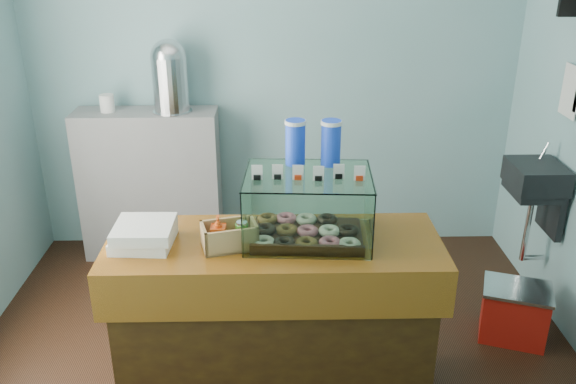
{
  "coord_description": "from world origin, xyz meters",
  "views": [
    {
      "loc": [
        0.01,
        -2.82,
        2.26
      ],
      "look_at": [
        0.07,
        -0.15,
        1.11
      ],
      "focal_mm": 38.0,
      "sensor_mm": 36.0,
      "label": 1
    }
  ],
  "objects_px": {
    "counter": "(275,319)",
    "display_case": "(308,202)",
    "red_cooler": "(514,312)",
    "coffee_urn": "(170,74)"
  },
  "relations": [
    {
      "from": "counter",
      "to": "display_case",
      "type": "height_order",
      "value": "display_case"
    },
    {
      "from": "counter",
      "to": "red_cooler",
      "type": "distance_m",
      "value": 1.52
    },
    {
      "from": "counter",
      "to": "red_cooler",
      "type": "xyz_separation_m",
      "value": [
        1.42,
        0.45,
        -0.29
      ]
    },
    {
      "from": "coffee_urn",
      "to": "counter",
      "type": "bearing_deg",
      "value": -65.84
    },
    {
      "from": "counter",
      "to": "display_case",
      "type": "relative_size",
      "value": 2.59
    },
    {
      "from": "display_case",
      "to": "coffee_urn",
      "type": "height_order",
      "value": "coffee_urn"
    },
    {
      "from": "counter",
      "to": "coffee_urn",
      "type": "relative_size",
      "value": 3.2
    },
    {
      "from": "display_case",
      "to": "red_cooler",
      "type": "relative_size",
      "value": 1.34
    },
    {
      "from": "counter",
      "to": "coffee_urn",
      "type": "distance_m",
      "value": 1.93
    },
    {
      "from": "coffee_urn",
      "to": "red_cooler",
      "type": "bearing_deg",
      "value": -27.64
    }
  ]
}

